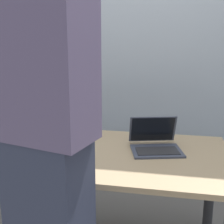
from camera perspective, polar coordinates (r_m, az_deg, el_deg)
desk at (r=1.91m, az=-0.73°, el=-10.36°), size 1.45×0.85×0.70m
laptop at (r=1.91m, az=8.10°, el=-5.71°), size 0.36×0.36×0.19m
beer_bottle_amber at (r=2.16m, az=-10.95°, el=-1.59°), size 0.07×0.07×0.29m
beer_bottle_green at (r=2.10m, az=-13.10°, el=-2.12°), size 0.07×0.07×0.30m
beer_bottle_dark at (r=2.15m, az=-15.11°, el=-1.65°), size 0.07×0.07×0.31m
beer_bottle_brown at (r=2.04m, az=-10.45°, el=-2.44°), size 0.06×0.06×0.29m
person_figure at (r=1.21m, az=-12.39°, el=-4.50°), size 0.42×0.36×1.93m
back_wall at (r=2.69m, az=3.47°, el=12.06°), size 6.00×0.10×2.60m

